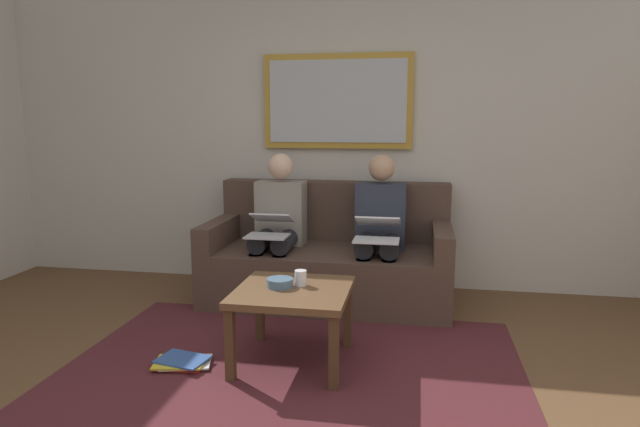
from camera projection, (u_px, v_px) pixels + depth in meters
wall_rear at (339, 132)px, 4.66m from camera, size 6.00×0.12×2.60m
area_rug at (294, 365)px, 3.18m from camera, size 2.60×1.80×0.01m
couch at (329, 259)px, 4.35m from camera, size 1.87×0.90×0.90m
framed_mirror at (337, 101)px, 4.52m from camera, size 1.23×0.05×0.77m
coffee_table at (293, 299)px, 3.16m from camera, size 0.65×0.65×0.45m
cup at (301, 278)px, 3.21m from camera, size 0.07×0.07×0.09m
bowl at (280, 283)px, 3.18m from camera, size 0.15×0.15×0.05m
person_left at (380, 226)px, 4.17m from camera, size 0.38×0.58×1.14m
laptop_white at (377, 229)px, 3.94m from camera, size 0.32×0.37×0.16m
person_right at (278, 222)px, 4.31m from camera, size 0.38×0.58×1.14m
laptop_silver at (270, 226)px, 4.08m from camera, size 0.30×0.37×0.16m
magazine_stack at (182, 362)px, 3.17m from camera, size 0.35×0.28×0.04m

